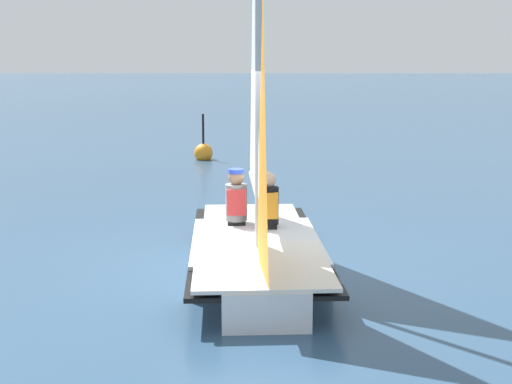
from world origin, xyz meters
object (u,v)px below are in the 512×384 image
(sailor_crew, at_px, (236,208))
(buoy_marker, at_px, (203,152))
(sailboat_main, at_px, (256,221))
(sailor_helm, at_px, (267,212))

(sailor_crew, xyz_separation_m, buoy_marker, (9.28, 1.17, -0.44))
(sailboat_main, relative_size, sailor_helm, 4.33)
(sailor_helm, relative_size, buoy_marker, 0.90)
(sailboat_main, height_order, sailor_helm, sailboat_main)
(sailboat_main, distance_m, buoy_marker, 10.22)
(sailor_helm, bearing_deg, buoy_marker, -173.59)
(buoy_marker, bearing_deg, sailor_crew, -172.79)
(buoy_marker, bearing_deg, sailor_helm, -170.44)
(sailboat_main, xyz_separation_m, sailor_helm, (0.62, -0.15, -0.01))
(sailboat_main, distance_m, sailor_crew, 0.88)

